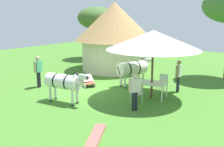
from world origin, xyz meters
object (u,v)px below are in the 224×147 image
shade_umbrella (153,40)px  guest_behind_table (135,88)px  patio_chair_east_end (135,92)px  standing_watcher (38,69)px  patio_chair_near_hut (163,82)px  acacia_tree_far_lawn (96,18)px  striped_lounge_chair (89,82)px  zebra_by_umbrella (133,68)px  zebra_nearest_camera (64,82)px  guest_beside_umbrella (179,73)px  thatched_hut (115,34)px  patio_dining_table (152,84)px

shade_umbrella → guest_behind_table: bearing=-81.9°
patio_chair_east_end → standing_watcher: bearing=-163.5°
patio_chair_near_hut → acacia_tree_far_lawn: (-9.22, 5.68, 2.97)m
shade_umbrella → patio_chair_east_end: 2.51m
patio_chair_east_end → patio_chair_near_hut: 2.41m
patio_chair_east_end → patio_chair_near_hut: (0.13, 2.41, 0.00)m
patio_chair_near_hut → striped_lounge_chair: patio_chair_near_hut is taller
zebra_by_umbrella → standing_watcher: bearing=-116.2°
patio_chair_near_hut → striped_lounge_chair: (-3.68, -1.51, -0.27)m
zebra_nearest_camera → patio_chair_east_end: bearing=115.6°
shade_umbrella → guest_beside_umbrella: 2.45m
striped_lounge_chair → zebra_nearest_camera: bearing=50.9°
thatched_hut → acacia_tree_far_lawn: bearing=145.4°
patio_chair_east_end → acacia_tree_far_lawn: size_ratio=0.20×
patio_chair_near_hut → thatched_hut: bearing=-30.9°
shade_umbrella → guest_behind_table: (0.27, -1.90, -1.77)m
zebra_nearest_camera → acacia_tree_far_lawn: bearing=-154.8°
guest_beside_umbrella → standing_watcher: bearing=-68.3°
patio_dining_table → guest_behind_table: size_ratio=0.95×
guest_beside_umbrella → zebra_by_umbrella: size_ratio=0.76×
guest_behind_table → standing_watcher: (-5.96, -0.17, 0.07)m
shade_umbrella → patio_dining_table: bearing=-166.0°
shade_umbrella → standing_watcher: size_ratio=2.52×
thatched_hut → guest_behind_table: thatched_hut is taller
acacia_tree_far_lawn → patio_chair_near_hut: bearing=-31.6°
guest_beside_umbrella → guest_behind_table: size_ratio=1.03×
thatched_hut → guest_beside_umbrella: (5.84, -2.50, -1.55)m
shade_umbrella → standing_watcher: shade_umbrella is taller
patio_dining_table → guest_beside_umbrella: (0.61, 1.61, 0.31)m
patio_chair_east_end → acacia_tree_far_lawn: bearing=146.0°
guest_behind_table → patio_chair_near_hut: bearing=-143.5°
patio_chair_near_hut → standing_watcher: size_ratio=0.53×
patio_dining_table → guest_beside_umbrella: size_ratio=0.93×
patio_chair_east_end → standing_watcher: standing_watcher is taller
guest_beside_umbrella → zebra_nearest_camera: bearing=-45.0°
zebra_nearest_camera → zebra_by_umbrella: size_ratio=1.09×
guest_behind_table → striped_lounge_chair: 4.35m
standing_watcher → patio_chair_near_hut: bearing=99.6°
shade_umbrella → acacia_tree_far_lawn: acacia_tree_far_lawn is taller
zebra_by_umbrella → acacia_tree_far_lawn: 9.61m
guest_beside_umbrella → striped_lounge_chair: guest_beside_umbrella is taller
guest_behind_table → standing_watcher: size_ratio=0.93×
thatched_hut → patio_chair_near_hut: bearing=-29.2°
acacia_tree_far_lawn → thatched_hut: bearing=-34.6°
patio_chair_east_end → guest_behind_table: 0.93m
striped_lounge_chair → zebra_by_umbrella: (1.85, 1.58, 0.72)m
patio_chair_east_end → patio_chair_near_hut: same height
patio_dining_table → standing_watcher: (-5.69, -2.06, 0.36)m
guest_beside_umbrella → guest_behind_table: bearing=-14.1°
patio_chair_east_end → striped_lounge_chair: bearing=173.5°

